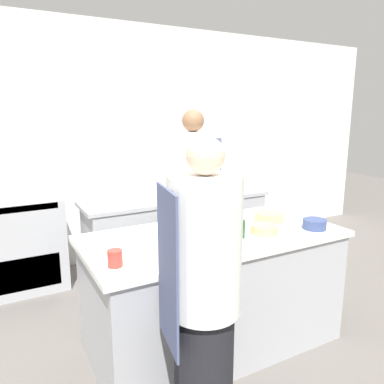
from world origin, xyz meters
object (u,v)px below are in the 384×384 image
bowl_ceramic_blue (269,217)px  bottle_olive_oil (222,218)px  bottle_vinegar (208,215)px  chef_at_stove (193,205)px  bottle_wine (240,228)px  cup (115,258)px  bowl_mixing_large (314,224)px  chef_at_prep_near (204,299)px  oven_range (16,244)px  bowl_prep_small (264,229)px

bowl_ceramic_blue → bottle_olive_oil: bearing=-171.4°
bottle_olive_oil → bottle_vinegar: (-0.01, 0.20, -0.02)m
chef_at_stove → bottle_wine: (-0.15, -0.96, 0.07)m
bottle_vinegar → bottle_wine: (0.06, -0.35, -0.02)m
bowl_ceramic_blue → cup: 1.43m
bottle_olive_oil → bottle_wine: 0.16m
bowl_ceramic_blue → chef_at_stove: bearing=112.6°
bottle_wine → bowl_ceramic_blue: 0.51m
bowl_ceramic_blue → cup: cup is taller
bottle_wine → bowl_mixing_large: size_ratio=1.01×
chef_at_prep_near → bottle_olive_oil: (0.57, 0.69, 0.18)m
bottle_olive_oil → bowl_mixing_large: 0.73m
bottle_vinegar → bowl_mixing_large: (0.69, -0.46, -0.05)m
bottle_vinegar → chef_at_prep_near: bearing=-122.0°
bottle_wine → bowl_ceramic_blue: (0.45, 0.22, -0.04)m
chef_at_prep_near → bottle_wine: bearing=-38.2°
oven_range → bottle_vinegar: bearing=-50.2°
chef_at_prep_near → bottle_vinegar: bearing=-21.6°
bottle_wine → bowl_ceramic_blue: size_ratio=0.78×
bottle_wine → bowl_prep_small: 0.23m
chef_at_prep_near → bowl_mixing_large: chef_at_prep_near is taller
bottle_wine → cup: (-0.94, -0.07, -0.02)m
bowl_ceramic_blue → cup: bearing=-168.3°
chef_at_prep_near → cup: 0.59m
bowl_mixing_large → bowl_prep_small: bowl_mixing_large is taller
bottle_olive_oil → cup: size_ratio=2.91×
oven_range → cup: (0.43, -2.00, 0.48)m
bowl_mixing_large → bottle_olive_oil: bearing=159.7°
chef_at_prep_near → bowl_prep_small: size_ratio=8.22×
oven_range → bottle_vinegar: (1.32, -1.58, 0.52)m
bottle_olive_oil → bowl_mixing_large: bottle_olive_oil is taller
chef_at_prep_near → bowl_mixing_large: bearing=-60.2°
chef_at_prep_near → bottle_olive_oil: 0.91m
chef_at_stove → bottle_vinegar: bearing=-29.8°
chef_at_prep_near → bottle_olive_oil: size_ratio=5.79×
bowl_mixing_large → cup: 1.57m
chef_at_stove → bowl_mixing_large: (0.48, -1.07, 0.03)m
chef_at_stove → bowl_ceramic_blue: bearing=11.5°
bowl_prep_small → bottle_olive_oil: bearing=152.1°
bowl_prep_small → bowl_ceramic_blue: bowl_ceramic_blue is taller
bottle_vinegar → bottle_wine: bottle_vinegar is taller
bottle_wine → bowl_prep_small: bottle_wine is taller
bottle_olive_oil → cup: (-0.89, -0.21, -0.07)m
bottle_vinegar → bowl_ceramic_blue: size_ratio=0.99×
bottle_vinegar → cup: size_ratio=2.34×
bottle_wine → bowl_mixing_large: bottle_wine is taller
bowl_prep_small → cup: size_ratio=2.05×
chef_at_stove → bowl_prep_small: size_ratio=8.85×
chef_at_prep_near → bottle_olive_oil: bearing=-28.9°
bowl_ceramic_blue → oven_range: bearing=137.0°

